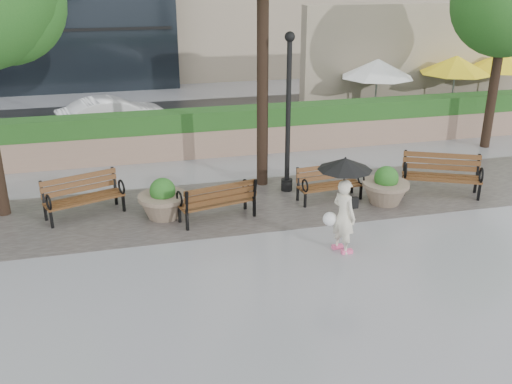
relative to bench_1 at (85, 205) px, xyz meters
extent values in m
plane|color=gray|center=(2.81, -3.22, -0.27)|extent=(100.00, 100.00, 0.00)
cube|color=#383330|center=(2.81, -0.22, -0.27)|extent=(28.00, 3.20, 0.01)
cube|color=#94745F|center=(2.81, 3.78, 0.13)|extent=(24.00, 0.80, 0.80)
cube|color=#25531B|center=(2.81, 3.78, 0.80)|extent=(24.00, 0.75, 0.55)
cube|color=tan|center=(12.31, 6.78, 1.73)|extent=(10.00, 0.60, 4.00)
cube|color=#25531B|center=(11.81, 4.58, 0.18)|extent=(8.00, 0.50, 0.90)
cube|color=black|center=(2.81, 7.78, -0.27)|extent=(40.00, 7.00, 0.00)
cube|color=brown|center=(0.01, -0.03, 0.15)|extent=(1.78, 1.06, 0.05)
cube|color=brown|center=(-0.08, 0.22, 0.44)|extent=(1.64, 0.69, 0.40)
cube|color=black|center=(0.00, -0.01, -0.05)|extent=(1.81, 1.15, 0.44)
torus|color=black|center=(-0.69, -0.47, 0.32)|extent=(0.16, 0.35, 0.35)
torus|color=black|center=(0.83, 0.08, 0.32)|extent=(0.16, 0.35, 0.35)
cube|color=brown|center=(2.82, -0.88, 0.14)|extent=(1.75, 0.87, 0.05)
cube|color=brown|center=(2.88, -1.14, 0.43)|extent=(1.66, 0.49, 0.39)
cube|color=black|center=(2.83, -0.91, -0.06)|extent=(1.77, 0.96, 0.43)
torus|color=black|center=(3.56, -0.54, 0.31)|extent=(0.12, 0.35, 0.34)
torus|color=black|center=(2.01, -0.90, 0.31)|extent=(0.12, 0.35, 0.34)
cube|color=brown|center=(5.62, -0.48, 0.11)|extent=(1.58, 0.61, 0.04)
cube|color=brown|center=(5.60, -0.25, 0.37)|extent=(1.54, 0.26, 0.36)
cube|color=black|center=(5.62, -0.46, -0.07)|extent=(1.59, 0.70, 0.39)
torus|color=black|center=(4.91, -0.71, 0.26)|extent=(0.07, 0.32, 0.32)
torus|color=black|center=(6.36, -0.56, 0.26)|extent=(0.07, 0.32, 0.32)
cube|color=brown|center=(8.36, -0.79, 0.18)|extent=(1.90, 1.27, 0.05)
cube|color=brown|center=(8.48, -0.53, 0.49)|extent=(1.72, 0.89, 0.43)
cube|color=black|center=(8.38, -0.76, -0.04)|extent=(1.94, 1.37, 0.47)
torus|color=black|center=(7.50, -0.59, 0.36)|extent=(0.21, 0.36, 0.38)
torus|color=black|center=(9.07, -1.32, 0.36)|extent=(0.21, 0.36, 0.38)
cylinder|color=#7F6B56|center=(1.70, -0.49, 0.21)|extent=(1.10, 1.10, 0.09)
sphere|color=#154C16|center=(1.70, -0.49, 0.37)|extent=(0.57, 0.57, 0.57)
cylinder|color=#7F6B56|center=(6.82, -0.94, 0.21)|extent=(1.09, 1.09, 0.09)
sphere|color=#154C16|center=(6.82, -0.94, 0.36)|extent=(0.56, 0.56, 0.56)
cylinder|color=black|center=(4.82, 0.40, 1.57)|extent=(0.12, 0.12, 3.68)
cylinder|color=black|center=(4.82, 0.40, -0.12)|extent=(0.28, 0.28, 0.30)
sphere|color=black|center=(4.82, 0.40, 3.46)|extent=(0.24, 0.24, 0.24)
sphere|color=#154C16|center=(-1.19, 0.85, 4.25)|extent=(2.54, 2.54, 2.54)
cylinder|color=black|center=(4.34, 0.99, 2.72)|extent=(0.28, 0.28, 5.99)
cylinder|color=black|center=(11.86, 2.46, 1.72)|extent=(0.28, 0.28, 3.98)
sphere|color=#154C16|center=(11.86, 2.46, 4.00)|extent=(3.08, 3.08, 3.08)
cylinder|color=black|center=(9.56, 5.55, -0.22)|extent=(0.40, 0.40, 0.10)
cylinder|color=#99999E|center=(9.56, 5.55, 0.83)|extent=(0.06, 0.06, 2.20)
cone|color=white|center=(9.56, 5.55, 1.73)|extent=(2.50, 2.50, 0.60)
cylinder|color=black|center=(12.55, 5.59, -0.22)|extent=(0.40, 0.40, 0.10)
cylinder|color=#99999E|center=(12.55, 5.59, 0.83)|extent=(0.06, 0.06, 2.20)
cone|color=yellow|center=(12.55, 5.59, 1.73)|extent=(2.50, 2.50, 0.60)
cylinder|color=black|center=(14.59, 5.86, -0.22)|extent=(0.40, 0.40, 0.10)
cylinder|color=#99999E|center=(14.59, 5.86, 0.83)|extent=(0.06, 0.06, 2.20)
cone|color=yellow|center=(14.59, 5.86, 1.73)|extent=(2.50, 2.50, 0.60)
imported|color=white|center=(0.77, 6.89, 0.32)|extent=(3.82, 2.11, 1.19)
imported|color=#ECE3C7|center=(4.93, -2.97, 0.52)|extent=(0.59, 0.69, 1.59)
cube|color=#F2598C|center=(4.88, -2.85, -0.23)|extent=(0.18, 0.24, 0.08)
cube|color=#F2598C|center=(4.98, -3.09, -0.23)|extent=(0.18, 0.24, 0.08)
cube|color=black|center=(5.11, -2.83, 0.67)|extent=(0.21, 0.31, 0.22)
sphere|color=white|center=(4.71, -2.82, 0.37)|extent=(0.28, 0.28, 0.28)
cylinder|color=black|center=(4.91, -2.92, 1.12)|extent=(0.02, 0.02, 0.84)
cone|color=black|center=(4.91, -2.92, 1.52)|extent=(1.03, 1.03, 0.22)
camera|label=1|loc=(0.86, -12.25, 4.95)|focal=40.00mm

